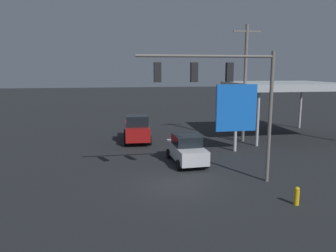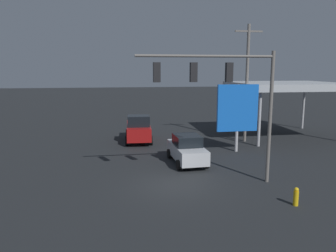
{
  "view_description": "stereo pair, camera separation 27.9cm",
  "coord_description": "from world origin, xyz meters",
  "px_view_note": "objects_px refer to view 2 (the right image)",
  "views": [
    {
      "loc": [
        3.25,
        16.89,
        6.27
      ],
      "look_at": [
        0.0,
        -2.0,
        2.94
      ],
      "focal_mm": 35.0,
      "sensor_mm": 36.0,
      "label": 1
    },
    {
      "loc": [
        2.98,
        16.94,
        6.27
      ],
      "look_at": [
        0.0,
        -2.0,
        2.94
      ],
      "focal_mm": 35.0,
      "sensor_mm": 36.0,
      "label": 2
    }
  ],
  "objects_px": {
    "sedan_far": "(187,149)",
    "fire_hydrant": "(296,197)",
    "price_sign": "(237,109)",
    "pickup_parked": "(138,129)",
    "utility_pole": "(247,81)",
    "traffic_signal_assembly": "(223,86)"
  },
  "relations": [
    {
      "from": "traffic_signal_assembly",
      "to": "pickup_parked",
      "type": "bearing_deg",
      "value": -72.12
    },
    {
      "from": "sedan_far",
      "to": "pickup_parked",
      "type": "height_order",
      "value": "pickup_parked"
    },
    {
      "from": "utility_pole",
      "to": "fire_hydrant",
      "type": "height_order",
      "value": "utility_pole"
    },
    {
      "from": "sedan_far",
      "to": "utility_pole",
      "type": "bearing_deg",
      "value": 129.25
    },
    {
      "from": "sedan_far",
      "to": "fire_hydrant",
      "type": "bearing_deg",
      "value": 21.63
    },
    {
      "from": "pickup_parked",
      "to": "fire_hydrant",
      "type": "xyz_separation_m",
      "value": [
        -6.3,
        14.94,
        -0.67
      ]
    },
    {
      "from": "sedan_far",
      "to": "price_sign",
      "type": "bearing_deg",
      "value": 116.69
    },
    {
      "from": "fire_hydrant",
      "to": "traffic_signal_assembly",
      "type": "bearing_deg",
      "value": -52.49
    },
    {
      "from": "utility_pole",
      "to": "sedan_far",
      "type": "height_order",
      "value": "utility_pole"
    },
    {
      "from": "utility_pole",
      "to": "price_sign",
      "type": "distance_m",
      "value": 4.39
    },
    {
      "from": "utility_pole",
      "to": "traffic_signal_assembly",
      "type": "bearing_deg",
      "value": 61.72
    },
    {
      "from": "utility_pole",
      "to": "price_sign",
      "type": "relative_size",
      "value": 1.94
    },
    {
      "from": "utility_pole",
      "to": "price_sign",
      "type": "xyz_separation_m",
      "value": [
        2.04,
        3.35,
        -1.99
      ]
    },
    {
      "from": "price_sign",
      "to": "pickup_parked",
      "type": "height_order",
      "value": "price_sign"
    },
    {
      "from": "traffic_signal_assembly",
      "to": "sedan_far",
      "type": "xyz_separation_m",
      "value": [
        0.97,
        -4.36,
        -4.44
      ]
    },
    {
      "from": "utility_pole",
      "to": "sedan_far",
      "type": "relative_size",
      "value": 2.23
    },
    {
      "from": "sedan_far",
      "to": "fire_hydrant",
      "type": "xyz_separation_m",
      "value": [
        -3.52,
        7.69,
        -0.51
      ]
    },
    {
      "from": "utility_pole",
      "to": "price_sign",
      "type": "bearing_deg",
      "value": 58.69
    },
    {
      "from": "utility_pole",
      "to": "pickup_parked",
      "type": "bearing_deg",
      "value": -8.43
    },
    {
      "from": "utility_pole",
      "to": "pickup_parked",
      "type": "distance_m",
      "value": 10.24
    },
    {
      "from": "traffic_signal_assembly",
      "to": "utility_pole",
      "type": "height_order",
      "value": "utility_pole"
    },
    {
      "from": "price_sign",
      "to": "sedan_far",
      "type": "height_order",
      "value": "price_sign"
    }
  ]
}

